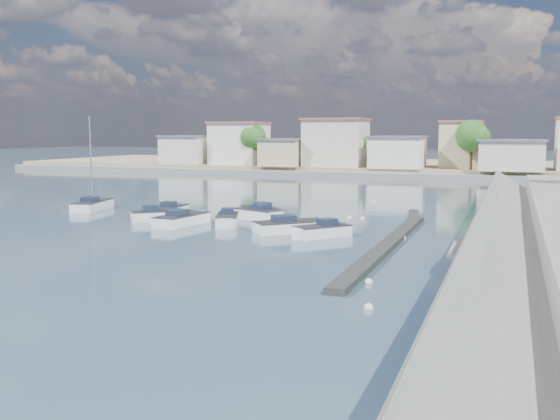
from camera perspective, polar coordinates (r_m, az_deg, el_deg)
name	(u,v)px	position (r m, az deg, el deg)	size (l,w,h in m)	color
ground	(377,197)	(71.22, 8.83, 1.14)	(400.00, 400.00, 0.00)	#294253
breakwater	(394,238)	(43.31, 10.42, -2.49)	(2.00, 31.02, 0.35)	black
far_shore_land	(433,167)	(122.40, 13.80, 3.82)	(160.00, 40.00, 1.40)	gray
far_shore_quay	(417,176)	(101.63, 12.40, 3.05)	(160.00, 2.50, 0.80)	slate
far_town	(490,147)	(106.39, 18.66, 5.47)	(113.01, 12.80, 8.35)	beige
shore_trees	(472,140)	(97.69, 17.12, 6.17)	(74.56, 38.32, 7.92)	#38281E
motorboat_a	(184,220)	(50.34, -8.78, -0.88)	(2.71, 5.88, 1.48)	white
motorboat_b	(158,216)	(52.94, -11.08, -0.54)	(4.08, 3.77, 1.48)	white
motorboat_c	(259,212)	(54.77, -1.93, -0.16)	(4.50, 3.92, 1.48)	white
motorboat_d	(320,232)	(43.73, 3.65, -2.02)	(3.85, 4.13, 1.48)	white
motorboat_e	(172,211)	(56.19, -9.86, -0.08)	(2.08, 4.95, 1.48)	white
motorboat_f	(256,214)	(53.24, -2.25, -0.37)	(4.97, 3.34, 1.48)	white
motorboat_g	(227,220)	(49.54, -4.85, -0.95)	(3.10, 4.73, 1.48)	white
motorboat_h	(294,227)	(46.06, 1.28, -1.54)	(5.29, 5.14, 1.48)	white
sailboat	(94,205)	(62.19, -16.67, 0.45)	(3.16, 6.37, 9.00)	white
mooring_buoys	(371,233)	(45.58, 8.28, -2.12)	(8.57, 39.96, 0.41)	white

